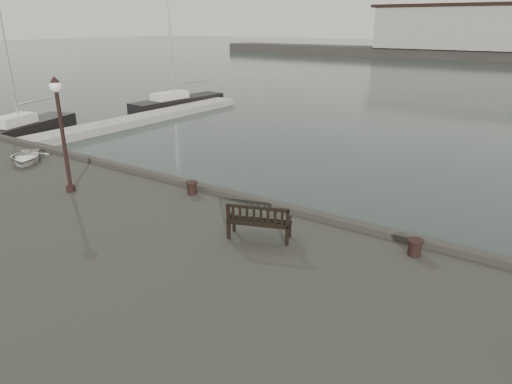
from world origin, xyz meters
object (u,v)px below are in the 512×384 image
bollard_left (192,188)px  lamp_post (60,120)px  bollard_right (415,247)px  bench (259,228)px  dinghy (26,157)px  yacht_b (179,104)px  yacht_a (25,131)px

bollard_left → lamp_post: 4.74m
bollard_right → lamp_post: (-11.03, -1.99, 2.25)m
bench → bollard_left: size_ratio=4.19×
bollard_left → lamp_post: lamp_post is taller
dinghy → bench: bearing=-50.8°
lamp_post → yacht_b: size_ratio=0.31×
yacht_b → lamp_post: bearing=-49.5°
bollard_left → yacht_a: bearing=164.8°
bench → lamp_post: (-7.34, -0.61, 2.16)m
bench → yacht_b: 30.23m
bollard_left → lamp_post: size_ratio=0.11×
bollard_right → lamp_post: lamp_post is taller
bollard_right → dinghy: (-15.55, -0.92, 0.02)m
bench → bollard_left: bearing=137.1°
yacht_a → bollard_left: bearing=-32.9°
bench → yacht_a: bearing=143.1°
bollard_left → dinghy: dinghy is taller
bollard_right → dinghy: 15.58m
bollard_right → yacht_a: size_ratio=0.04×
lamp_post → bollard_right: bearing=10.2°
bollard_left → yacht_a: 20.37m
yacht_a → bench: bearing=-34.1°
lamp_post → yacht_b: yacht_b is taller
bollard_left → dinghy: 8.17m
dinghy → yacht_b: size_ratio=0.18×
bollard_right → dinghy: bearing=-176.6°
bollard_left → dinghy: bearing=-172.3°
bollard_left → dinghy: size_ratio=0.19×
dinghy → bollard_left: bearing=-40.9°
bollard_left → yacht_a: size_ratio=0.04×
bollard_right → yacht_a: 27.65m
bench → yacht_b: size_ratio=0.14×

